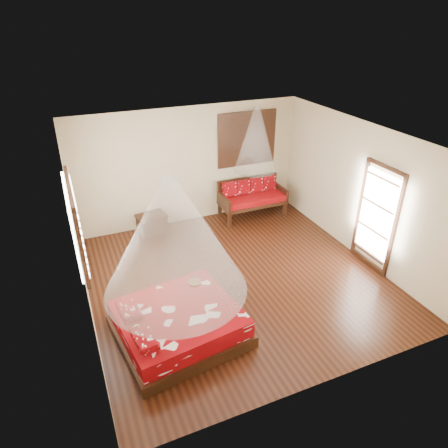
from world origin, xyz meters
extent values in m
cube|color=black|center=(0.00, 0.00, -0.01)|extent=(5.50, 5.50, 0.02)
cube|color=white|center=(0.00, 0.00, 2.81)|extent=(5.50, 5.50, 0.02)
cube|color=beige|center=(-2.76, 0.00, 1.40)|extent=(0.02, 5.50, 2.80)
cube|color=beige|center=(2.76, 0.00, 1.40)|extent=(0.02, 5.50, 2.80)
cube|color=beige|center=(0.00, 2.76, 1.40)|extent=(5.50, 0.02, 2.80)
cube|color=beige|center=(0.00, -2.76, 1.40)|extent=(5.50, 0.02, 2.80)
cube|color=black|center=(-1.50, -1.06, 0.10)|extent=(2.12, 1.96, 0.20)
cube|color=#8B040A|center=(-1.50, -1.06, 0.35)|extent=(2.01, 1.85, 0.30)
cube|color=#8B040A|center=(-2.13, -1.51, 0.56)|extent=(0.33, 0.53, 0.13)
cube|color=#8B040A|center=(-2.22, -0.79, 0.56)|extent=(0.33, 0.53, 0.13)
cube|color=black|center=(0.72, 1.99, 0.21)|extent=(0.08, 0.08, 0.42)
cube|color=black|center=(2.26, 1.99, 0.21)|extent=(0.08, 0.08, 0.42)
cube|color=black|center=(0.72, 2.61, 0.21)|extent=(0.08, 0.08, 0.42)
cube|color=black|center=(2.26, 2.61, 0.21)|extent=(0.08, 0.08, 0.42)
cube|color=black|center=(1.49, 2.30, 0.38)|extent=(1.66, 0.74, 0.08)
cube|color=#94050C|center=(1.49, 2.30, 0.49)|extent=(1.60, 0.68, 0.14)
cube|color=black|center=(1.49, 2.63, 0.67)|extent=(1.66, 0.06, 0.55)
cube|color=black|center=(0.70, 2.30, 0.54)|extent=(0.06, 0.74, 0.30)
cube|color=black|center=(2.28, 2.30, 0.54)|extent=(0.06, 0.74, 0.30)
cube|color=#8B040A|center=(0.94, 2.51, 0.74)|extent=(0.35, 0.19, 0.37)
cube|color=#8B040A|center=(1.30, 2.51, 0.74)|extent=(0.35, 0.19, 0.37)
cube|color=#8B040A|center=(1.67, 2.51, 0.74)|extent=(0.35, 0.19, 0.37)
cube|color=#8B040A|center=(2.04, 2.51, 0.74)|extent=(0.35, 0.19, 0.37)
cube|color=black|center=(-1.07, 2.45, 0.20)|extent=(0.68, 0.54, 0.40)
cube|color=black|center=(-1.07, 2.45, 0.43)|extent=(0.73, 0.58, 0.05)
cube|color=black|center=(1.49, 2.72, 1.90)|extent=(1.52, 0.06, 1.32)
cube|color=black|center=(1.49, 2.71, 1.90)|extent=(1.35, 0.04, 1.10)
cube|color=black|center=(-2.72, 0.20, 1.70)|extent=(0.08, 1.74, 1.34)
cube|color=white|center=(-2.68, 0.20, 1.70)|extent=(0.04, 1.54, 1.10)
cube|color=black|center=(2.72, -0.60, 1.05)|extent=(0.08, 1.02, 2.16)
cube|color=white|center=(2.70, -0.60, 1.15)|extent=(0.03, 0.82, 1.70)
cylinder|color=brown|center=(-1.01, -0.46, 0.52)|extent=(0.24, 0.24, 0.03)
cone|color=white|center=(-1.50, -1.06, 1.85)|extent=(2.14, 2.14, 1.80)
cone|color=white|center=(1.49, 2.25, 2.00)|extent=(1.00, 1.00, 1.50)
camera|label=1|loc=(-2.73, -5.80, 4.70)|focal=32.00mm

